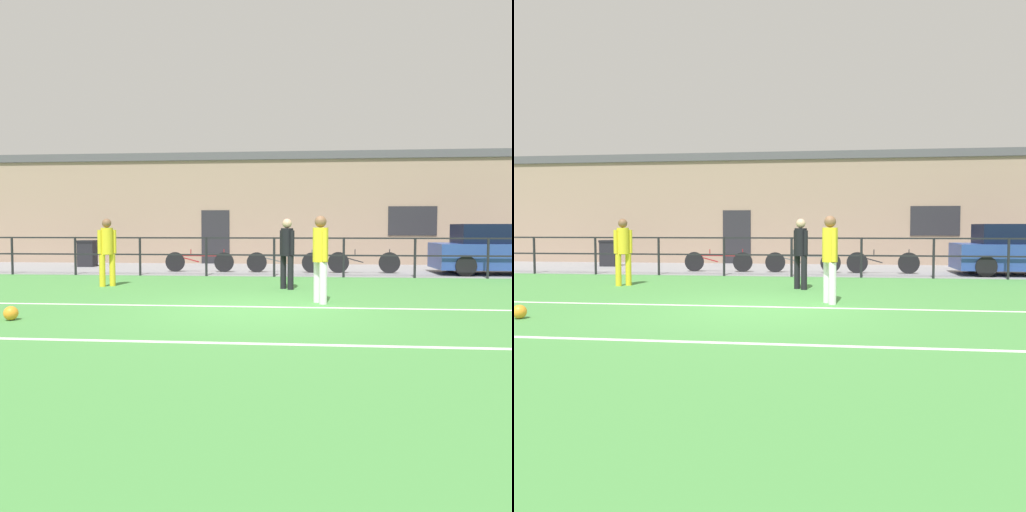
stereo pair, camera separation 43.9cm
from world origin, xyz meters
The scene contains 15 objects.
ground centered at (0.00, 0.00, -0.02)m, with size 60.00×44.00×0.04m, color #478C42.
field_line_touchline centered at (0.00, 0.27, 0.00)m, with size 36.00×0.11×0.00m, color white.
field_line_hash centered at (0.00, -2.70, 0.00)m, with size 36.00×0.11×0.00m, color white.
pavement_strip centered at (0.00, 8.50, 0.01)m, with size 48.00×5.00×0.02m, color gray.
perimeter_fence centered at (0.00, 6.00, 0.75)m, with size 36.07×0.07×1.15m.
clubhouse_facade centered at (0.00, 12.20, 2.18)m, with size 28.00×2.56×4.33m.
player_goalkeeper centered at (0.47, 3.02, 0.93)m, with size 0.35×0.35×1.64m.
player_striker centered at (-3.92, 3.20, 0.94)m, with size 0.39×0.31×1.65m.
player_winger centered at (1.17, 0.84, 0.94)m, with size 0.29×0.42×1.66m.
soccer_ball_match centered at (-3.67, -1.43, 0.11)m, with size 0.22×0.22×0.22m, color orange.
parked_car_red centered at (6.92, 7.26, 0.74)m, with size 4.28×1.84×1.52m.
bicycle_parked_0 centered at (2.70, 7.20, 0.36)m, with size 2.21×0.04×0.75m.
bicycle_parked_1 centered at (0.24, 7.20, 0.35)m, with size 2.36×0.04×0.73m.
bicycle_parked_2 centered at (-2.45, 7.20, 0.35)m, with size 2.21×0.04×0.73m.
trash_bin_0 centered at (-6.93, 9.04, 0.50)m, with size 0.61×0.52×0.95m.
Camera 1 is at (0.86, -9.04, 1.45)m, focal length 36.44 mm.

